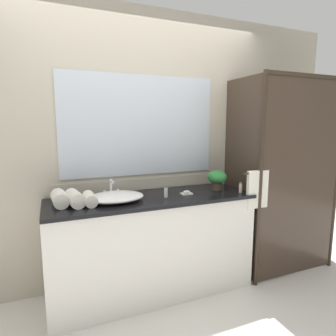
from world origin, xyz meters
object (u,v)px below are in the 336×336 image
at_px(amenity_bottle_body_wash, 166,192).
at_px(amenity_bottle_conditioner, 241,188).
at_px(faucet, 111,191).
at_px(potted_plant, 217,178).
at_px(soap_dish, 187,193).
at_px(sink_basin, 116,197).
at_px(rolled_towel_far_edge, 90,199).
at_px(rolled_towel_near_edge, 60,199).
at_px(rolled_towel_middle, 75,199).

xyz_separation_m(amenity_bottle_body_wash, amenity_bottle_conditioner, (0.71, -0.11, -0.00)).
relative_size(faucet, potted_plant, 0.89).
bearing_deg(soap_dish, sink_basin, 178.57).
distance_m(sink_basin, rolled_towel_far_edge, 0.22).
height_order(faucet, amenity_bottle_conditioner, faucet).
bearing_deg(rolled_towel_near_edge, amenity_bottle_body_wash, -4.67).
bearing_deg(potted_plant, sink_basin, -178.00).
bearing_deg(rolled_towel_far_edge, amenity_bottle_body_wash, -0.50).
distance_m(soap_dish, rolled_towel_far_edge, 0.86).
bearing_deg(faucet, sink_basin, -90.00).
distance_m(amenity_bottle_conditioner, rolled_towel_far_edge, 1.36).
xyz_separation_m(amenity_bottle_body_wash, rolled_towel_middle, (-0.76, 0.02, 0.01)).
bearing_deg(amenity_bottle_body_wash, rolled_towel_middle, 178.34).
bearing_deg(rolled_towel_middle, rolled_towel_near_edge, 155.98).
bearing_deg(amenity_bottle_conditioner, faucet, 164.13).
xyz_separation_m(amenity_bottle_body_wash, rolled_towel_far_edge, (-0.65, 0.01, 0.00)).
xyz_separation_m(potted_plant, rolled_towel_near_edge, (-1.44, -0.01, -0.06)).
xyz_separation_m(potted_plant, amenity_bottle_body_wash, (-0.57, -0.08, -0.07)).
height_order(amenity_bottle_conditioner, rolled_towel_near_edge, rolled_towel_near_edge).
xyz_separation_m(faucet, rolled_towel_far_edge, (-0.21, -0.21, -0.00)).
height_order(sink_basin, rolled_towel_near_edge, rolled_towel_near_edge).
height_order(soap_dish, rolled_towel_near_edge, rolled_towel_near_edge).
bearing_deg(potted_plant, rolled_towel_middle, -177.64).
xyz_separation_m(amenity_bottle_conditioner, rolled_towel_near_edge, (-1.58, 0.18, 0.01)).
relative_size(faucet, soap_dish, 1.70).
height_order(faucet, amenity_bottle_body_wash, faucet).
distance_m(rolled_towel_middle, rolled_towel_far_edge, 0.11).
distance_m(sink_basin, rolled_towel_middle, 0.33).
distance_m(rolled_towel_near_edge, rolled_towel_middle, 0.12).
xyz_separation_m(soap_dish, amenity_bottle_body_wash, (-0.21, -0.03, 0.03)).
bearing_deg(rolled_towel_middle, sink_basin, 3.48).
distance_m(sink_basin, potted_plant, 1.01).
height_order(faucet, rolled_towel_near_edge, faucet).
bearing_deg(rolled_towel_middle, faucet, 31.40).
relative_size(sink_basin, potted_plant, 2.48).
bearing_deg(amenity_bottle_body_wash, sink_basin, 174.54).
xyz_separation_m(faucet, rolled_towel_near_edge, (-0.43, -0.15, 0.01)).
relative_size(rolled_towel_near_edge, rolled_towel_far_edge, 1.15).
xyz_separation_m(faucet, amenity_bottle_body_wash, (0.43, -0.22, -0.00)).
distance_m(soap_dish, amenity_bottle_body_wash, 0.22).
xyz_separation_m(sink_basin, faucet, (0.00, 0.18, 0.01)).
xyz_separation_m(soap_dish, rolled_towel_near_edge, (-1.08, 0.05, 0.04)).
height_order(sink_basin, faucet, faucet).
xyz_separation_m(potted_plant, rolled_towel_middle, (-1.33, -0.05, -0.06)).
bearing_deg(sink_basin, amenity_bottle_body_wash, -5.46).
height_order(potted_plant, rolled_towel_far_edge, potted_plant).
distance_m(faucet, amenity_bottle_body_wash, 0.49).
height_order(faucet, soap_dish, faucet).
relative_size(sink_basin, soap_dish, 4.75).
xyz_separation_m(faucet, rolled_towel_middle, (-0.32, -0.20, 0.01)).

